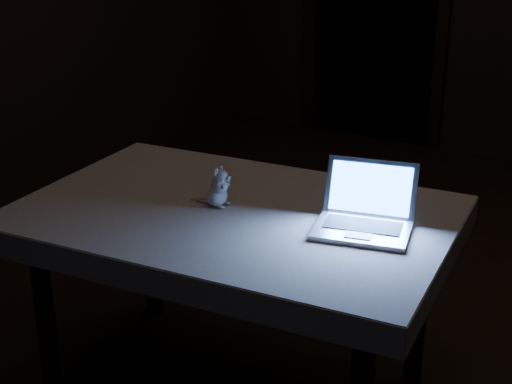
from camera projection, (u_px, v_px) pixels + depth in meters
The scene contains 5 objects.
floor at pixel (364, 341), 2.88m from camera, with size 5.00×5.00×0.00m, color black.
table at pixel (235, 304), 2.47m from camera, with size 1.26×0.81×0.68m, color black, non-canonical shape.
tablecloth at pixel (254, 225), 2.34m from camera, with size 1.35×0.90×0.09m, color beige, non-canonical shape.
laptop at pixel (363, 203), 2.15m from camera, with size 0.28×0.24×0.19m, color #AAAAAF, non-canonical shape.
plush_mouse at pixel (217, 186), 2.35m from camera, with size 0.10×0.10×0.13m, color silver, non-canonical shape.
Camera 1 is at (0.96, -2.32, 1.59)m, focal length 52.00 mm.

